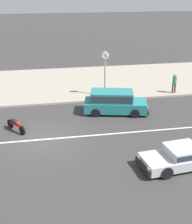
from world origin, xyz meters
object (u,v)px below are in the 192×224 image
at_px(sedan_silver_3, 182,156).
at_px(pedestrian_near_clock, 174,82).
at_px(motorcycle_2, 16,125).
at_px(street_clock, 105,64).
at_px(minivan_teal_1, 114,101).

height_order(sedan_silver_3, pedestrian_near_clock, pedestrian_near_clock).
xyz_separation_m(motorcycle_2, pedestrian_near_clock, (12.15, 4.63, 0.65)).
height_order(sedan_silver_3, street_clock, street_clock).
xyz_separation_m(minivan_teal_1, sedan_silver_3, (1.76, -7.26, -0.31)).
bearing_deg(pedestrian_near_clock, motorcycle_2, -159.16).
bearing_deg(street_clock, pedestrian_near_clock, -4.53).
relative_size(minivan_teal_1, sedan_silver_3, 1.04).
bearing_deg(sedan_silver_3, motorcycle_2, 146.67).
bearing_deg(motorcycle_2, minivan_teal_1, 15.58).
bearing_deg(minivan_teal_1, pedestrian_near_clock, 26.49).
height_order(motorcycle_2, street_clock, street_clock).
distance_m(motorcycle_2, street_clock, 8.60).
bearing_deg(street_clock, sedan_silver_3, -80.77).
xyz_separation_m(minivan_teal_1, motorcycle_2, (-6.51, -1.82, -0.42)).
bearing_deg(street_clock, minivan_teal_1, -90.95).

